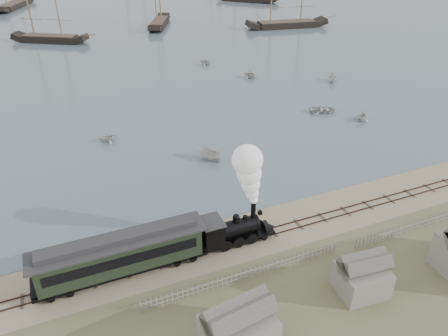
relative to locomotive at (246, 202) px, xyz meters
name	(u,v)px	position (x,y,z in m)	size (l,w,h in m)	color
ground	(273,218)	(4.21, 2.00, -4.60)	(600.00, 600.00, 0.00)	tan
rail_track	(282,229)	(4.21, 0.00, -4.55)	(120.00, 1.80, 0.16)	#33231C
picket_fence_west	(246,279)	(-2.29, -5.00, -4.60)	(19.00, 0.10, 1.20)	gray
picket_fence_east	(414,230)	(16.71, -5.50, -4.60)	(15.00, 0.10, 1.20)	gray
shed_mid	(359,290)	(6.21, -10.00, -4.60)	(4.00, 3.50, 3.60)	gray
locomotive	(246,202)	(0.00, 0.00, 0.00)	(8.01, 2.99, 9.98)	black
passenger_coach	(120,254)	(-12.21, 0.00, -2.24)	(15.42, 2.97, 3.74)	black
beached_dinghy	(146,248)	(-9.56, 2.03, -4.16)	(4.24, 3.03, 0.88)	beige
rowboat_1	(108,137)	(-8.79, 27.14, -3.82)	(2.70, 2.33, 1.42)	beige
rowboat_2	(209,155)	(2.58, 16.53, -3.81)	(3.73, 1.40, 1.44)	beige
rowboat_3	(323,110)	(25.47, 24.08, -4.08)	(4.38, 3.13, 0.91)	beige
rowboat_4	(362,116)	(29.22, 19.07, -3.79)	(2.82, 2.43, 1.49)	beige
rowboat_5	(332,78)	(35.55, 36.04, -3.89)	(3.35, 1.26, 1.29)	beige
rowboat_7	(250,74)	(21.92, 44.07, -3.68)	(3.27, 2.82, 1.72)	beige
rowboat_8	(206,61)	(16.99, 55.65, -3.79)	(2.83, 2.44, 1.49)	beige
schooner_2	(42,0)	(-12.31, 88.51, 5.46)	(19.20, 4.43, 20.00)	black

